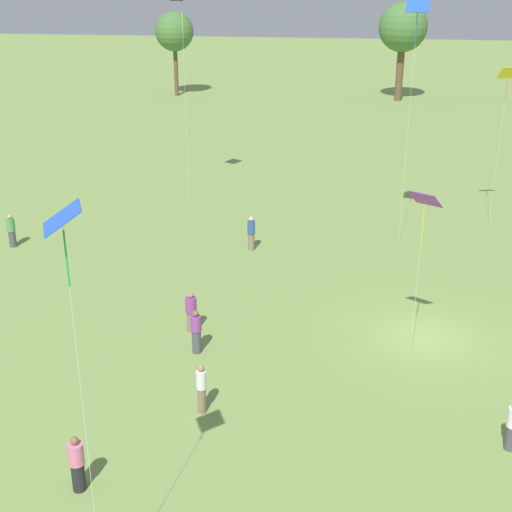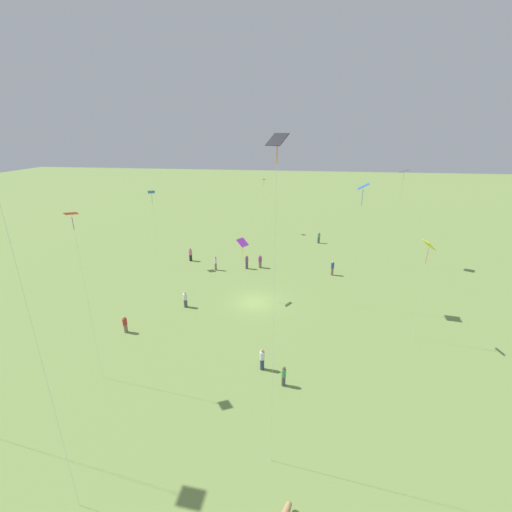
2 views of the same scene
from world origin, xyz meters
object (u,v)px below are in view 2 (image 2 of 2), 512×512
object	(u,v)px
person_1	(332,268)
kite_9	(73,225)
person_4	(185,299)
person_2	(216,263)
kite_4	(363,191)
dog_0	(287,510)
kite_5	(152,195)
person_8	(262,359)
person_0	(125,324)
person_3	(247,262)
kite_2	(404,175)
kite_3	(276,175)
kite_6	(264,183)
person_5	(260,262)
kite_0	(428,248)
person_7	(319,238)
person_6	(190,255)
person_9	(284,376)
kite_7	(243,244)

from	to	relation	value
person_1	kite_9	size ratio (longest dim) A/B	0.15
person_4	kite_9	distance (m)	15.42
person_2	kite_4	xyz separation A→B (m)	(7.20, 15.94, 10.74)
dog_0	person_2	bearing A→B (deg)	130.85
kite_5	person_8	bearing A→B (deg)	150.79
dog_0	kite_9	bearing A→B (deg)	171.41
person_0	person_3	bearing A→B (deg)	4.81
person_1	dog_0	bearing A→B (deg)	-131.13
kite_2	person_1	bearing A→B (deg)	18.19
person_0	dog_0	size ratio (longest dim) A/B	2.03
kite_3	kite_6	size ratio (longest dim) A/B	1.83
kite_4	person_5	bearing A→B (deg)	-77.00
kite_0	person_8	bearing A→B (deg)	146.14
kite_5	dog_0	bearing A→B (deg)	142.86
person_7	person_8	distance (m)	31.63
person_6	person_8	xyz separation A→B (m)	(20.93, 12.38, 0.01)
kite_6	kite_2	bearing A→B (deg)	162.82
person_5	person_9	world-z (taller)	person_5
kite_7	kite_9	distance (m)	16.65
person_4	kite_4	size ratio (longest dim) A/B	0.14
person_5	dog_0	size ratio (longest dim) A/B	2.21
person_2	kite_3	xyz separation A→B (m)	(25.66, 9.58, 14.30)
person_9	kite_4	bearing A→B (deg)	-33.23
person_7	kite_5	world-z (taller)	kite_5
person_4	kite_2	xyz separation A→B (m)	(-15.44, 23.29, 10.75)
person_9	kite_6	distance (m)	39.08
person_7	kite_2	distance (m)	16.02
person_2	dog_0	size ratio (longest dim) A/B	2.31
kite_5	kite_9	xyz separation A→B (m)	(21.46, 4.78, 2.19)
person_0	person_6	size ratio (longest dim) A/B	0.89
kite_2	person_3	bearing A→B (deg)	-0.61
person_4	person_7	size ratio (longest dim) A/B	0.95
person_3	person_9	bearing A→B (deg)	49.76
person_0	person_1	bearing A→B (deg)	-18.90
person_7	kite_3	distance (m)	41.37
person_9	person_4	bearing A→B (deg)	39.16
person_8	kite_6	xyz separation A→B (m)	(-36.35, -4.23, 7.58)
person_1	person_3	distance (m)	10.73
person_1	person_6	size ratio (longest dim) A/B	1.02
kite_2	dog_0	bearing A→B (deg)	56.08
kite_2	kite_5	world-z (taller)	kite_2
kite_9	kite_3	bearing A→B (deg)	177.91
person_5	kite_0	world-z (taller)	kite_0
person_2	kite_6	bearing A→B (deg)	52.18
kite_4	person_3	bearing A→B (deg)	-71.13
person_1	person_6	bearing A→B (deg)	139.82
person_8	dog_0	bearing A→B (deg)	-15.40
kite_3	kite_4	world-z (taller)	kite_3
person_4	kite_4	bearing A→B (deg)	135.43
person_4	person_6	world-z (taller)	person_6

